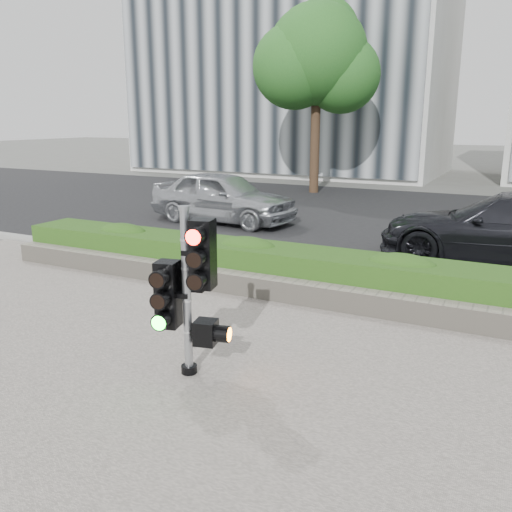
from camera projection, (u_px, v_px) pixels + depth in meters
name	position (u px, v px, depth m)	size (l,w,h in m)	color
ground	(238.00, 347.00, 6.99)	(120.00, 120.00, 0.00)	#51514C
sidewalk	(104.00, 448.00, 4.82)	(16.00, 11.00, 0.03)	#9E9389
road	(404.00, 220.00, 15.63)	(60.00, 13.00, 0.02)	black
curb	(322.00, 280.00, 9.70)	(60.00, 0.25, 0.12)	gray
stone_wall	(295.00, 291.00, 8.58)	(12.00, 0.32, 0.34)	gray
hedge	(311.00, 271.00, 9.10)	(12.00, 1.00, 0.68)	#477624
building_left	(295.00, 29.00, 28.96)	(16.00, 9.00, 15.00)	#B7B7B2
tree_left	(317.00, 59.00, 20.31)	(4.61, 4.03, 7.34)	black
traffic_signal	(190.00, 283.00, 5.97)	(0.70, 0.57, 1.93)	black
car_silver	(223.00, 197.00, 15.12)	(1.70, 4.22, 1.44)	#AFB1B6
car_dark	(511.00, 229.00, 10.69)	(2.04, 5.01, 1.46)	black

